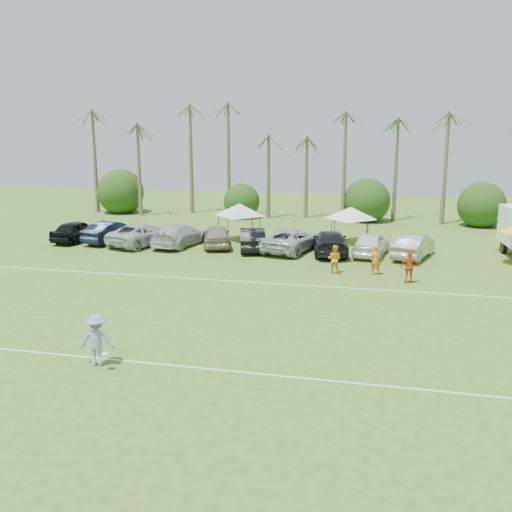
# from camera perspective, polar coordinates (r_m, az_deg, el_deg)

# --- Properties ---
(ground) EXTENTS (120.00, 120.00, 0.00)m
(ground) POSITION_cam_1_polar(r_m,az_deg,el_deg) (20.02, -11.68, -12.79)
(ground) COLOR #436A1F
(ground) RESTS_ON ground
(field_lines) EXTENTS (80.00, 12.10, 0.01)m
(field_lines) POSITION_cam_1_polar(r_m,az_deg,el_deg) (26.95, -4.59, -5.81)
(field_lines) COLOR white
(field_lines) RESTS_ON ground
(palm_tree_0) EXTENTS (2.40, 2.40, 8.90)m
(palm_tree_0) POSITION_cam_1_polar(r_m,az_deg,el_deg) (62.01, -16.04, 11.17)
(palm_tree_0) COLOR brown
(palm_tree_0) RESTS_ON ground
(palm_tree_1) EXTENTS (2.40, 2.40, 9.90)m
(palm_tree_1) POSITION_cam_1_polar(r_m,az_deg,el_deg) (59.76, -11.80, 12.19)
(palm_tree_1) COLOR brown
(palm_tree_1) RESTS_ON ground
(palm_tree_2) EXTENTS (2.40, 2.40, 10.90)m
(palm_tree_2) POSITION_cam_1_polar(r_m,az_deg,el_deg) (57.86, -7.21, 13.20)
(palm_tree_2) COLOR brown
(palm_tree_2) RESTS_ON ground
(palm_tree_3) EXTENTS (2.40, 2.40, 11.90)m
(palm_tree_3) POSITION_cam_1_polar(r_m,az_deg,el_deg) (56.63, -3.31, 14.15)
(palm_tree_3) COLOR brown
(palm_tree_3) RESTS_ON ground
(palm_tree_4) EXTENTS (2.40, 2.40, 8.90)m
(palm_tree_4) POSITION_cam_1_polar(r_m,az_deg,el_deg) (55.63, 0.76, 11.54)
(palm_tree_4) COLOR brown
(palm_tree_4) RESTS_ON ground
(palm_tree_5) EXTENTS (2.40, 2.40, 9.90)m
(palm_tree_5) POSITION_cam_1_polar(r_m,az_deg,el_deg) (54.91, 4.94, 12.39)
(palm_tree_5) COLOR brown
(palm_tree_5) RESTS_ON ground
(palm_tree_6) EXTENTS (2.40, 2.40, 10.90)m
(palm_tree_6) POSITION_cam_1_polar(r_m,az_deg,el_deg) (54.49, 9.24, 13.19)
(palm_tree_6) COLOR brown
(palm_tree_6) RESTS_ON ground
(palm_tree_7) EXTENTS (2.40, 2.40, 11.90)m
(palm_tree_7) POSITION_cam_1_polar(r_m,az_deg,el_deg) (54.37, 13.60, 13.90)
(palm_tree_7) COLOR brown
(palm_tree_7) RESTS_ON ground
(palm_tree_8) EXTENTS (2.40, 2.40, 8.90)m
(palm_tree_8) POSITION_cam_1_polar(r_m,az_deg,el_deg) (54.60, 18.80, 10.87)
(palm_tree_8) COLOR brown
(palm_tree_8) RESTS_ON ground
(palm_tree_9) EXTENTS (2.40, 2.40, 9.90)m
(palm_tree_9) POSITION_cam_1_polar(r_m,az_deg,el_deg) (55.29, 24.12, 11.37)
(palm_tree_9) COLOR brown
(palm_tree_9) RESTS_ON ground
(bush_tree_0) EXTENTS (4.00, 4.00, 4.00)m
(bush_tree_0) POSITION_cam_1_polar(r_m,az_deg,el_deg) (61.88, -12.83, 6.06)
(bush_tree_0) COLOR brown
(bush_tree_0) RESTS_ON ground
(bush_tree_1) EXTENTS (4.00, 4.00, 4.00)m
(bush_tree_1) POSITION_cam_1_polar(r_m,az_deg,el_deg) (57.45, -1.00, 5.89)
(bush_tree_1) COLOR brown
(bush_tree_1) RESTS_ON ground
(bush_tree_2) EXTENTS (4.00, 4.00, 4.00)m
(bush_tree_2) POSITION_cam_1_polar(r_m,az_deg,el_deg) (55.78, 11.10, 5.46)
(bush_tree_2) COLOR brown
(bush_tree_2) RESTS_ON ground
(bush_tree_3) EXTENTS (4.00, 4.00, 4.00)m
(bush_tree_3) POSITION_cam_1_polar(r_m,az_deg,el_deg) (56.35, 21.34, 4.90)
(bush_tree_3) COLOR brown
(bush_tree_3) RESTS_ON ground
(sideline_player_a) EXTENTS (0.71, 0.53, 1.79)m
(sideline_player_a) POSITION_cam_1_polar(r_m,az_deg,el_deg) (34.54, 11.88, -0.39)
(sideline_player_a) COLOR orange
(sideline_player_a) RESTS_ON ground
(sideline_player_b) EXTENTS (0.96, 0.82, 1.71)m
(sideline_player_b) POSITION_cam_1_polar(r_m,az_deg,el_deg) (34.56, 7.85, -0.30)
(sideline_player_b) COLOR orange
(sideline_player_b) RESTS_ON ground
(sideline_player_c) EXTENTS (1.16, 0.68, 1.85)m
(sideline_player_c) POSITION_cam_1_polar(r_m,az_deg,el_deg) (33.10, 15.10, -1.08)
(sideline_player_c) COLOR #CC4F16
(sideline_player_c) RESTS_ON ground
(canopy_tent_left) EXTENTS (4.11, 4.11, 3.33)m
(canopy_tent_left) POSITION_cam_1_polar(r_m,az_deg,el_deg) (44.28, -1.66, 5.26)
(canopy_tent_left) COLOR black
(canopy_tent_left) RESTS_ON ground
(canopy_tent_right) EXTENTS (3.97, 3.97, 3.21)m
(canopy_tent_right) POSITION_cam_1_polar(r_m,az_deg,el_deg) (43.67, 9.49, 4.86)
(canopy_tent_right) COLOR black
(canopy_tent_right) RESTS_ON ground
(frisbee_player) EXTENTS (1.33, 0.94, 1.94)m
(frisbee_player) POSITION_cam_1_polar(r_m,az_deg,el_deg) (21.80, -15.62, -8.09)
(frisbee_player) COLOR #8E94CA
(frisbee_player) RESTS_ON ground
(parked_car_0) EXTENTS (2.39, 4.98, 1.64)m
(parked_car_0) POSITION_cam_1_polar(r_m,az_deg,el_deg) (46.08, -17.49, 2.42)
(parked_car_0) COLOR black
(parked_car_0) RESTS_ON ground
(parked_car_1) EXTENTS (2.90, 5.25, 1.64)m
(parked_car_1) POSITION_cam_1_polar(r_m,az_deg,el_deg) (44.94, -14.27, 2.37)
(parked_car_1) COLOR black
(parked_car_1) RESTS_ON ground
(parked_car_2) EXTENTS (4.39, 6.45, 1.64)m
(parked_car_2) POSITION_cam_1_polar(r_m,az_deg,el_deg) (43.38, -11.23, 2.16)
(parked_car_2) COLOR silver
(parked_car_2) RESTS_ON ground
(parked_car_3) EXTENTS (3.24, 5.96, 1.64)m
(parked_car_3) POSITION_cam_1_polar(r_m,az_deg,el_deg) (42.60, -7.63, 2.10)
(parked_car_3) COLOR silver
(parked_car_3) RESTS_ON ground
(parked_car_4) EXTENTS (3.32, 5.18, 1.64)m
(parked_car_4) POSITION_cam_1_polar(r_m,az_deg,el_deg) (41.95, -3.94, 2.02)
(parked_car_4) COLOR gray
(parked_car_4) RESTS_ON ground
(parked_car_5) EXTENTS (2.98, 5.26, 1.64)m
(parked_car_5) POSITION_cam_1_polar(r_m,az_deg,el_deg) (40.79, -0.38, 1.74)
(parked_car_5) COLOR black
(parked_car_5) RESTS_ON ground
(parked_car_6) EXTENTS (3.95, 6.36, 1.64)m
(parked_car_6) POSITION_cam_1_polar(r_m,az_deg,el_deg) (40.38, 3.52, 1.61)
(parked_car_6) COLOR #B1B3B7
(parked_car_6) RESTS_ON ground
(parked_car_7) EXTENTS (3.15, 5.94, 1.64)m
(parked_car_7) POSITION_cam_1_polar(r_m,az_deg,el_deg) (39.79, 7.43, 1.36)
(parked_car_7) COLOR black
(parked_car_7) RESTS_ON ground
(parked_car_8) EXTENTS (2.66, 5.06, 1.64)m
(parked_car_8) POSITION_cam_1_polar(r_m,az_deg,el_deg) (39.77, 11.45, 1.21)
(parked_car_8) COLOR white
(parked_car_8) RESTS_ON ground
(parked_car_9) EXTENTS (3.12, 5.27, 1.64)m
(parked_car_9) POSITION_cam_1_polar(r_m,az_deg,el_deg) (39.68, 15.47, 0.98)
(parked_car_9) COLOR gray
(parked_car_9) RESTS_ON ground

